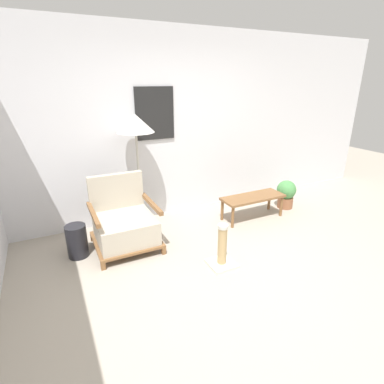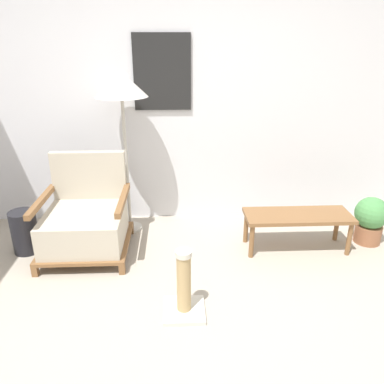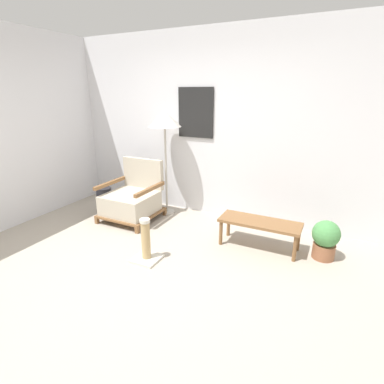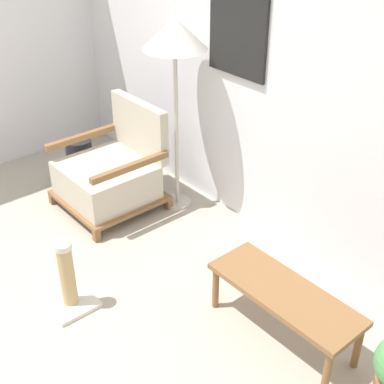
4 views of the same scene
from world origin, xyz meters
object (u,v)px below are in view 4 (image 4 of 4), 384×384
object	(u,v)px
floor_lamp	(175,40)
coffee_table	(284,297)
armchair	(111,174)
scratching_post	(69,284)
vase	(80,160)

from	to	relation	value
floor_lamp	coffee_table	size ratio (longest dim) A/B	1.63
armchair	coffee_table	world-z (taller)	armchair
floor_lamp	scratching_post	size ratio (longest dim) A/B	3.11
armchair	vase	size ratio (longest dim) A/B	2.17
vase	scratching_post	bearing A→B (deg)	-32.64
coffee_table	vase	xyz separation A→B (m)	(-2.52, 0.06, -0.11)
scratching_post	floor_lamp	bearing A→B (deg)	111.54
vase	scratching_post	size ratio (longest dim) A/B	0.79
scratching_post	armchair	bearing A→B (deg)	133.96
floor_lamp	vase	xyz separation A→B (m)	(-0.92, -0.41, -1.22)
floor_lamp	scratching_post	xyz separation A→B (m)	(0.53, -1.34, -1.24)
coffee_table	scratching_post	distance (m)	1.39
floor_lamp	scratching_post	world-z (taller)	floor_lamp
coffee_table	floor_lamp	bearing A→B (deg)	163.68
armchair	vase	world-z (taller)	armchair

